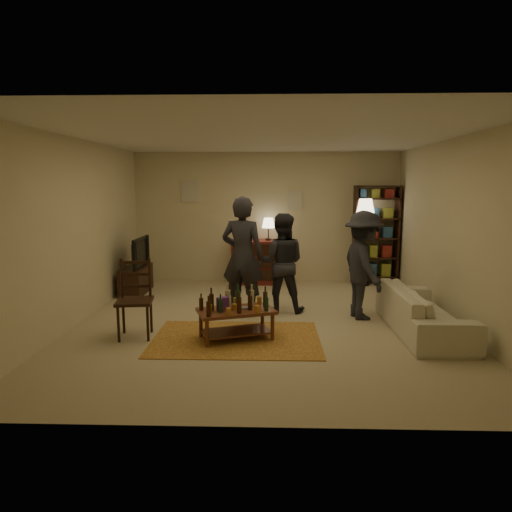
{
  "coord_description": "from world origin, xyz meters",
  "views": [
    {
      "loc": [
        0.08,
        -6.58,
        2.02
      ],
      "look_at": [
        -0.12,
        0.1,
        0.98
      ],
      "focal_mm": 32.0,
      "sensor_mm": 36.0,
      "label": 1
    }
  ],
  "objects_px": {
    "bookshelf": "(376,234)",
    "person_right": "(281,263)",
    "coffee_table": "(235,312)",
    "sofa": "(423,311)",
    "tv_stand": "(136,273)",
    "floor_lamp": "(365,212)",
    "dresser": "(257,261)",
    "dining_chair": "(135,295)",
    "person_by_sofa": "(363,265)",
    "person_left": "(243,256)"
  },
  "relations": [
    {
      "from": "tv_stand",
      "to": "person_left",
      "type": "xyz_separation_m",
      "value": [
        2.1,
        -1.41,
        0.54
      ]
    },
    {
      "from": "tv_stand",
      "to": "person_left",
      "type": "height_order",
      "value": "person_left"
    },
    {
      "from": "sofa",
      "to": "person_by_sofa",
      "type": "relative_size",
      "value": 1.26
    },
    {
      "from": "dresser",
      "to": "sofa",
      "type": "relative_size",
      "value": 0.65
    },
    {
      "from": "coffee_table",
      "to": "person_left",
      "type": "bearing_deg",
      "value": 88.59
    },
    {
      "from": "dining_chair",
      "to": "floor_lamp",
      "type": "xyz_separation_m",
      "value": [
        3.71,
        3.28,
        0.93
      ]
    },
    {
      "from": "dresser",
      "to": "person_right",
      "type": "height_order",
      "value": "person_right"
    },
    {
      "from": "person_left",
      "to": "person_right",
      "type": "bearing_deg",
      "value": -143.67
    },
    {
      "from": "bookshelf",
      "to": "sofa",
      "type": "distance_m",
      "value": 3.26
    },
    {
      "from": "coffee_table",
      "to": "floor_lamp",
      "type": "relative_size",
      "value": 0.63
    },
    {
      "from": "bookshelf",
      "to": "dresser",
      "type": "bearing_deg",
      "value": -178.43
    },
    {
      "from": "bookshelf",
      "to": "sofa",
      "type": "relative_size",
      "value": 0.97
    },
    {
      "from": "person_left",
      "to": "bookshelf",
      "type": "bearing_deg",
      "value": -122.02
    },
    {
      "from": "dresser",
      "to": "person_right",
      "type": "relative_size",
      "value": 0.86
    },
    {
      "from": "tv_stand",
      "to": "person_left",
      "type": "distance_m",
      "value": 2.59
    },
    {
      "from": "dresser",
      "to": "bookshelf",
      "type": "xyz_separation_m",
      "value": [
        2.44,
        0.07,
        0.56
      ]
    },
    {
      "from": "floor_lamp",
      "to": "person_left",
      "type": "bearing_deg",
      "value": -136.28
    },
    {
      "from": "coffee_table",
      "to": "tv_stand",
      "type": "height_order",
      "value": "tv_stand"
    },
    {
      "from": "person_by_sofa",
      "to": "dresser",
      "type": "bearing_deg",
      "value": 23.53
    },
    {
      "from": "dining_chair",
      "to": "person_right",
      "type": "xyz_separation_m",
      "value": [
        1.99,
        1.29,
        0.23
      ]
    },
    {
      "from": "dining_chair",
      "to": "person_right",
      "type": "height_order",
      "value": "person_right"
    },
    {
      "from": "floor_lamp",
      "to": "bookshelf",
      "type": "bearing_deg",
      "value": 32.67
    },
    {
      "from": "dresser",
      "to": "bookshelf",
      "type": "bearing_deg",
      "value": 1.57
    },
    {
      "from": "dining_chair",
      "to": "person_right",
      "type": "relative_size",
      "value": 0.67
    },
    {
      "from": "dining_chair",
      "to": "sofa",
      "type": "distance_m",
      "value": 3.94
    },
    {
      "from": "dining_chair",
      "to": "bookshelf",
      "type": "height_order",
      "value": "bookshelf"
    },
    {
      "from": "coffee_table",
      "to": "dining_chair",
      "type": "bearing_deg",
      "value": 175.29
    },
    {
      "from": "bookshelf",
      "to": "person_right",
      "type": "bearing_deg",
      "value": -132.55
    },
    {
      "from": "coffee_table",
      "to": "dining_chair",
      "type": "distance_m",
      "value": 1.37
    },
    {
      "from": "dining_chair",
      "to": "dresser",
      "type": "height_order",
      "value": "dresser"
    },
    {
      "from": "dresser",
      "to": "floor_lamp",
      "type": "relative_size",
      "value": 0.77
    },
    {
      "from": "coffee_table",
      "to": "dresser",
      "type": "xyz_separation_m",
      "value": [
        0.18,
        3.49,
        0.1
      ]
    },
    {
      "from": "tv_stand",
      "to": "bookshelf",
      "type": "height_order",
      "value": "bookshelf"
    },
    {
      "from": "person_right",
      "to": "bookshelf",
      "type": "bearing_deg",
      "value": -126.98
    },
    {
      "from": "floor_lamp",
      "to": "person_left",
      "type": "xyz_separation_m",
      "value": [
        -2.32,
        -2.22,
        -0.56
      ]
    },
    {
      "from": "sofa",
      "to": "dining_chair",
      "type": "bearing_deg",
      "value": 93.91
    },
    {
      "from": "coffee_table",
      "to": "sofa",
      "type": "height_order",
      "value": "coffee_table"
    },
    {
      "from": "dresser",
      "to": "coffee_table",
      "type": "bearing_deg",
      "value": -92.89
    },
    {
      "from": "tv_stand",
      "to": "dresser",
      "type": "relative_size",
      "value": 0.78
    },
    {
      "from": "sofa",
      "to": "coffee_table",
      "type": "bearing_deg",
      "value": 98.42
    },
    {
      "from": "person_left",
      "to": "person_by_sofa",
      "type": "relative_size",
      "value": 1.13
    },
    {
      "from": "dining_chair",
      "to": "sofa",
      "type": "relative_size",
      "value": 0.51
    },
    {
      "from": "tv_stand",
      "to": "dresser",
      "type": "height_order",
      "value": "dresser"
    },
    {
      "from": "coffee_table",
      "to": "floor_lamp",
      "type": "xyz_separation_m",
      "value": [
        2.35,
        3.39,
        1.12
      ]
    },
    {
      "from": "bookshelf",
      "to": "person_by_sofa",
      "type": "bearing_deg",
      "value": -106.58
    },
    {
      "from": "tv_stand",
      "to": "sofa",
      "type": "relative_size",
      "value": 0.51
    },
    {
      "from": "coffee_table",
      "to": "bookshelf",
      "type": "relative_size",
      "value": 0.55
    },
    {
      "from": "coffee_table",
      "to": "sofa",
      "type": "bearing_deg",
      "value": 8.42
    },
    {
      "from": "person_right",
      "to": "tv_stand",
      "type": "bearing_deg",
      "value": -17.9
    },
    {
      "from": "floor_lamp",
      "to": "person_by_sofa",
      "type": "bearing_deg",
      "value": -101.74
    }
  ]
}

